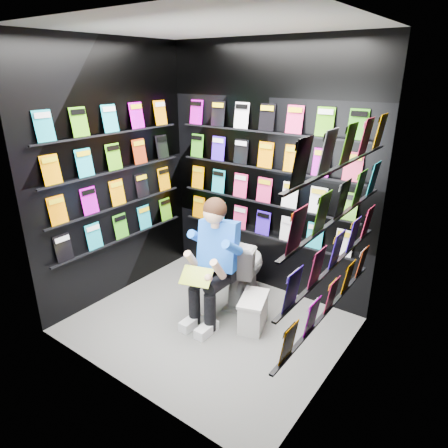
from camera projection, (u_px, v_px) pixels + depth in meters
The scene contains 14 objects.
floor at pixel (208, 325), 3.85m from camera, with size 2.40×2.40×0.00m, color slate.
ceiling at pixel (203, 25), 2.91m from camera, with size 2.40×2.40×0.00m, color white.
wall_back at pixel (266, 173), 4.13m from camera, with size 2.40×0.04×2.60m, color black.
wall_front at pixel (112, 232), 2.63m from camera, with size 2.40×0.04×2.60m, color black.
wall_left at pixel (114, 175), 4.04m from camera, with size 0.04×2.00×2.60m, color black.
wall_right at pixel (344, 226), 2.72m from camera, with size 0.04×2.00×2.60m, color black.
comics_back at pixel (265, 173), 4.11m from camera, with size 2.10×0.06×1.37m, color #ED2756, non-canonical shape.
comics_left at pixel (116, 175), 4.02m from camera, with size 0.06×1.70×1.37m, color #ED2756, non-canonical shape.
comics_right at pixel (340, 225), 2.73m from camera, with size 0.06×1.70×1.37m, color #ED2756, non-canonical shape.
toilet at pixel (242, 267), 4.17m from camera, with size 0.42×0.75×0.73m, color silver.
longbox at pixel (253, 313), 3.78m from camera, with size 0.21×0.38×0.29m, color white.
longbox_lid at pixel (254, 299), 3.73m from camera, with size 0.23×0.40×0.03m, color white.
reader at pixel (220, 246), 3.75m from camera, with size 0.49×0.71×1.31m, color blue, non-canonical shape.
held_comic at pixel (196, 276), 3.55m from camera, with size 0.28×0.01×0.20m, color green.
Camera 1 is at (2.03, -2.53, 2.30)m, focal length 32.00 mm.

